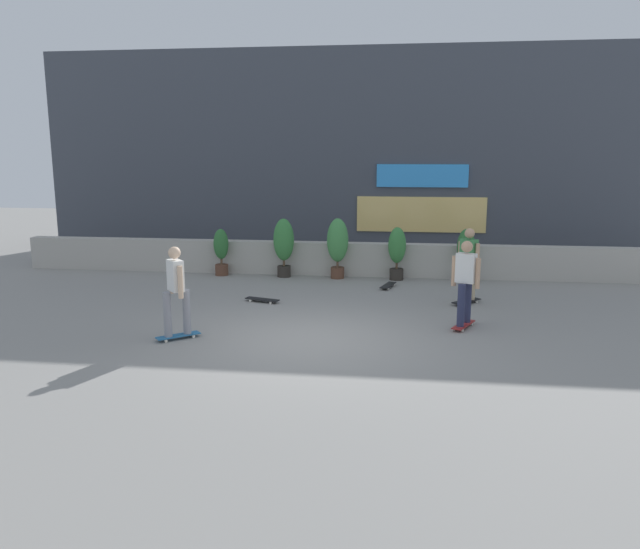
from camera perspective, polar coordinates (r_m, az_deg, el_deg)
The scene contains 13 objects.
ground_plane at distance 11.35m, azimuth -0.99°, elevation -5.93°, with size 48.00×48.00×0.00m, color gray.
planter_wall at distance 17.05m, azimuth 1.97°, elevation 1.44°, with size 18.00×0.40×0.90m, color #B2ADA3.
building_backdrop at distance 20.78m, azimuth 3.12°, elevation 10.95°, with size 20.00×2.08×6.50m.
potted_plant_0 at distance 17.19m, azimuth -9.04°, elevation 2.25°, with size 0.40×0.40×1.28m.
potted_plant_1 at distance 16.74m, azimuth -3.34°, elevation 2.91°, with size 0.55×0.55×1.58m.
potted_plant_2 at distance 16.53m, azimuth 1.62°, elevation 2.88°, with size 0.57×0.57×1.61m.
potted_plant_3 at distance 16.47m, azimuth 7.07°, elevation 2.25°, with size 0.46×0.46×1.40m.
potted_plant_4 at distance 16.56m, azimuth 13.20°, elevation 2.04°, with size 0.46×0.46×1.38m.
skater_mid_plaza at distance 14.09m, azimuth 13.42°, elevation 1.09°, with size 0.70×0.72×1.70m.
skater_far_right at distance 12.13m, azimuth 13.18°, elevation -0.51°, with size 0.52×0.81×1.70m.
skater_foreground at distance 11.40m, azimuth -13.05°, elevation -1.25°, with size 0.74×0.67×1.70m.
skateboard_near_camera at distance 15.61m, azimuth 6.26°, elevation -0.98°, with size 0.41×0.82×0.08m.
skateboard_aside at distance 14.11m, azimuth -5.31°, elevation -2.28°, with size 0.82×0.43×0.08m.
Camera 1 is at (1.61, -10.72, 3.35)m, focal length 34.94 mm.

